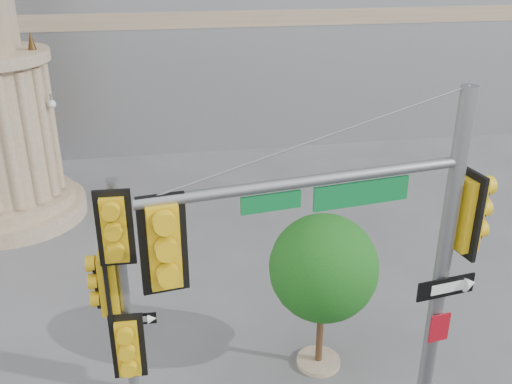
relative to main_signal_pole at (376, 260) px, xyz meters
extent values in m
cylinder|color=gray|center=(-7.47, 10.63, -3.61)|extent=(4.40, 4.40, 0.50)
cylinder|color=gray|center=(-7.47, 10.63, -3.21)|extent=(3.80, 3.80, 0.30)
cone|color=#472D14|center=(-6.17, 10.63, 1.49)|extent=(0.24, 0.24, 0.50)
cylinder|color=slate|center=(1.11, 0.16, -0.74)|extent=(0.23, 0.23, 6.22)
cylinder|color=slate|center=(-1.04, -0.15, 1.33)|extent=(4.33, 0.76, 0.15)
cube|color=#0D7131|center=(-0.32, -0.06, 1.07)|extent=(1.34, 0.23, 0.33)
cube|color=yellow|center=(-2.89, -0.41, 0.76)|extent=(0.61, 0.37, 1.30)
cube|color=yellow|center=(1.40, 0.20, 0.50)|extent=(0.37, 0.61, 1.30)
cube|color=black|center=(1.13, 0.02, -0.59)|extent=(0.95, 0.17, 0.31)
cube|color=#A30F1B|center=(1.13, 0.02, -1.31)|extent=(0.33, 0.08, 0.48)
cylinder|color=slate|center=(-3.56, 1.29, -1.45)|extent=(0.17, 0.17, 4.80)
cube|color=yellow|center=(-3.57, 1.08, 0.27)|extent=(0.54, 0.29, 1.20)
cube|color=yellow|center=(-3.77, 1.30, -0.78)|extent=(0.29, 0.54, 1.20)
cube|color=yellow|center=(-3.57, 1.08, -1.84)|extent=(0.54, 0.29, 1.20)
cube|color=black|center=(-3.39, 1.17, -1.41)|extent=(0.60, 0.05, 0.19)
cylinder|color=gray|center=(0.03, 2.42, -3.81)|extent=(0.89, 0.89, 0.10)
cylinder|color=#382314|center=(0.03, 2.42, -2.97)|extent=(0.14, 0.14, 1.78)
sphere|color=#185914|center=(0.03, 2.42, -1.59)|extent=(2.07, 2.07, 2.07)
sphere|color=#185914|center=(0.47, 2.67, -1.88)|extent=(1.28, 1.28, 1.28)
sphere|color=#185914|center=(-0.32, 2.18, -1.83)|extent=(1.09, 1.09, 1.09)
camera|label=1|loc=(-2.85, -6.44, 4.07)|focal=40.00mm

